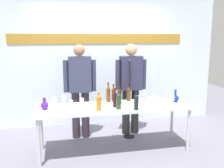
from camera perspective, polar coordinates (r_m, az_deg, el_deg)
ground_plane at (r=4.28m, az=0.44°, el=-14.63°), size 10.00×10.00×0.00m
back_wall at (r=5.30m, az=-2.99°, el=7.11°), size 5.08×0.11×3.00m
display_table at (r=4.03m, az=0.45°, el=-5.71°), size 2.41×0.70×0.75m
decanter_blue_left at (r=3.94m, az=-14.91°, el=-4.64°), size 0.12×0.12×0.18m
decanter_blue_right at (r=4.37m, az=14.02°, el=-3.08°), size 0.12×0.12×0.21m
presenter_left at (r=4.54m, az=-7.20°, el=-0.47°), size 0.58×0.22×1.69m
presenter_right at (r=4.72m, az=4.25°, el=0.11°), size 0.59×0.22×1.70m
wine_bottle_0 at (r=3.79m, az=5.49°, el=-3.93°), size 0.07×0.07×0.31m
wine_bottle_1 at (r=3.74m, az=-3.01°, el=-4.15°), size 0.08×0.08×0.29m
wine_bottle_2 at (r=3.92m, az=0.62°, el=-3.35°), size 0.06×0.06×0.32m
wine_bottle_3 at (r=3.82m, az=1.48°, el=-3.75°), size 0.08×0.08×0.30m
wine_bottle_4 at (r=4.11m, az=1.69°, el=-2.59°), size 0.07×0.07×0.33m
wine_bottle_5 at (r=4.30m, az=3.76°, el=-2.21°), size 0.07×0.07×0.28m
wine_bottle_6 at (r=4.22m, az=-0.84°, el=-2.25°), size 0.07×0.07×0.33m
wine_bottle_7 at (r=4.26m, az=0.36°, el=-2.33°), size 0.06×0.06×0.29m
wine_glass_left_0 at (r=4.08m, az=-12.93°, el=-3.43°), size 0.07×0.07×0.15m
wine_glass_left_1 at (r=3.95m, az=-6.80°, el=-3.79°), size 0.07×0.07×0.14m
wine_glass_left_2 at (r=4.12m, az=-10.75°, el=-3.23°), size 0.07×0.07×0.15m
wine_glass_left_3 at (r=3.62m, az=-12.10°, el=-5.23°), size 0.06×0.06×0.15m
wine_glass_left_4 at (r=3.80m, az=-9.19°, el=-4.28°), size 0.06×0.06×0.16m
wine_glass_right_0 at (r=4.17m, az=6.00°, el=-3.12°), size 0.06×0.06×0.13m
wine_glass_right_1 at (r=4.12m, az=13.42°, el=-3.16°), size 0.07×0.07×0.16m
wine_glass_right_2 at (r=3.89m, az=9.25°, el=-3.94°), size 0.06×0.06×0.15m
wine_glass_right_3 at (r=4.07m, az=8.35°, el=-3.53°), size 0.06×0.06×0.13m
wine_glass_right_4 at (r=4.39m, az=7.25°, el=-2.15°), size 0.06×0.06×0.16m
wine_glass_right_5 at (r=4.29m, az=9.44°, el=-2.77°), size 0.07×0.07×0.14m
microphone_stand at (r=4.64m, az=3.88°, el=-6.37°), size 0.20×0.20×1.43m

